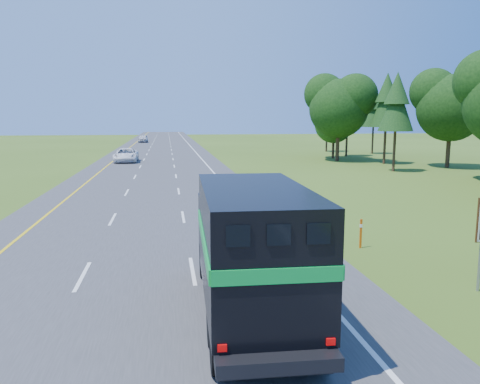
# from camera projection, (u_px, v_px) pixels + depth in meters

# --- Properties ---
(road) EXTENTS (15.00, 260.00, 0.04)m
(road) POSITION_uv_depth(u_px,v_px,m) (158.00, 164.00, 53.93)
(road) COLOR #38383A
(road) RESTS_ON ground
(lane_markings) EXTENTS (11.15, 260.00, 0.01)m
(lane_markings) POSITION_uv_depth(u_px,v_px,m) (158.00, 164.00, 53.92)
(lane_markings) COLOR yellow
(lane_markings) RESTS_ON road
(tree_wall_right) EXTENTS (16.00, 100.00, 12.00)m
(tree_wall_right) POSITION_uv_depth(u_px,v_px,m) (480.00, 109.00, 37.46)
(tree_wall_right) COLOR black
(tree_wall_right) RESTS_ON ground
(horse_truck) EXTENTS (2.77, 8.11, 3.55)m
(horse_truck) POSITION_uv_depth(u_px,v_px,m) (251.00, 246.00, 12.20)
(horse_truck) COLOR black
(horse_truck) RESTS_ON road
(white_suv) EXTENTS (2.76, 5.91, 1.64)m
(white_suv) POSITION_uv_depth(u_px,v_px,m) (126.00, 155.00, 56.19)
(white_suv) COLOR white
(white_suv) RESTS_ON road
(far_car) EXTENTS (2.12, 4.82, 1.61)m
(far_car) POSITION_uv_depth(u_px,v_px,m) (143.00, 139.00, 101.72)
(far_car) COLOR silver
(far_car) RESTS_ON road
(delineator) EXTENTS (0.10, 0.05, 1.21)m
(delineator) POSITION_uv_depth(u_px,v_px,m) (361.00, 233.00, 19.02)
(delineator) COLOR #D64E0B
(delineator) RESTS_ON ground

